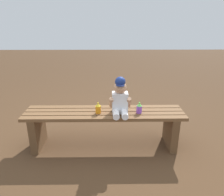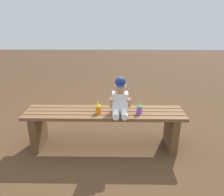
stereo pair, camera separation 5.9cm
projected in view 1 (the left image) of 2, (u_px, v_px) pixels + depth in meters
The scene contains 5 objects.
ground_plane at pixel (105, 145), 2.53m from camera, with size 16.00×16.00×0.00m, color #4C331E.
park_bench at pixel (104, 122), 2.42m from camera, with size 1.77×0.37×0.44m.
child_figure at pixel (120, 98), 2.28m from camera, with size 0.23×0.27×0.40m.
sippy_cup_left at pixel (98, 108), 2.32m from camera, with size 0.06×0.06×0.12m.
sippy_cup_right at pixel (139, 108), 2.32m from camera, with size 0.06×0.06×0.12m.
Camera 1 is at (0.06, -2.17, 1.42)m, focal length 34.19 mm.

